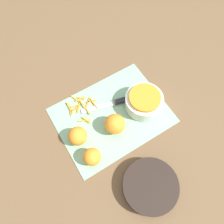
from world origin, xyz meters
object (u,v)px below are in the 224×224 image
object	(u,v)px
knife	(120,101)
orange_back	(92,157)
bowl_speckled	(144,101)
bowl_dark	(150,186)
orange_right	(115,124)
orange_left	(78,136)

from	to	relation	value
knife	orange_back	xyz separation A→B (m)	(0.22, 0.15, 0.03)
bowl_speckled	orange_back	bearing A→B (deg)	16.50
bowl_dark	orange_right	world-z (taller)	orange_right
orange_back	knife	bearing A→B (deg)	-145.28
bowl_speckled	bowl_dark	xyz separation A→B (m)	(0.17, 0.29, -0.02)
bowl_dark	orange_back	xyz separation A→B (m)	(0.13, -0.20, 0.02)
bowl_dark	orange_right	xyz separation A→B (m)	(-0.01, -0.26, 0.02)
bowl_speckled	orange_right	bearing A→B (deg)	8.72
bowl_dark	orange_back	world-z (taller)	orange_back
knife	bowl_speckled	bearing A→B (deg)	155.27
knife	orange_left	size ratio (longest dim) A/B	3.32
bowl_speckled	orange_back	distance (m)	0.31
knife	orange_back	world-z (taller)	orange_back
bowl_speckled	orange_back	size ratio (longest dim) A/B	2.31
bowl_speckled	knife	world-z (taller)	bowl_speckled
knife	orange_right	size ratio (longest dim) A/B	3.00
orange_left	orange_right	world-z (taller)	orange_right
bowl_dark	knife	distance (m)	0.37
bowl_speckled	knife	bearing A→B (deg)	-40.33
bowl_dark	orange_right	distance (m)	0.27
bowl_dark	orange_left	world-z (taller)	orange_left
bowl_speckled	knife	size ratio (longest dim) A/B	0.63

